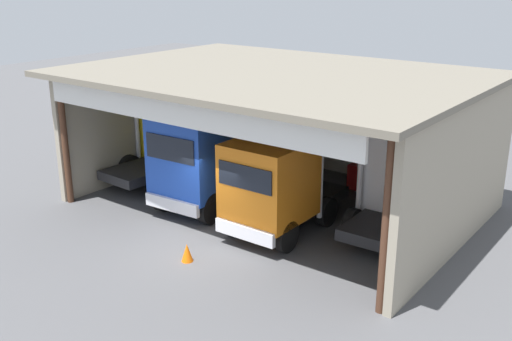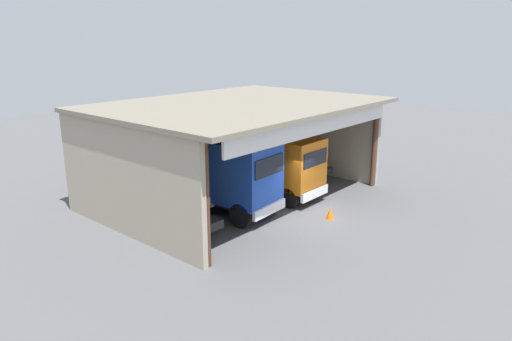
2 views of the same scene
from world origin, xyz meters
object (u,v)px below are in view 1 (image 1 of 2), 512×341
Objects in this scene: truck_yellow_center_left_bay at (177,132)px; truck_blue_center_bay at (200,160)px; truck_orange_right_bay at (274,186)px; tool_cart at (361,177)px; truck_white_yard_outside at (403,181)px; oil_drum at (443,195)px; traffic_cone at (187,253)px.

truck_yellow_center_left_bay is 0.93× the size of truck_blue_center_bay.
truck_blue_center_bay reaches higher than truck_orange_right_bay.
truck_white_yard_outside is at bearing -44.18° from tool_cart.
tool_cart is (3.60, 5.42, -1.38)m from truck_blue_center_bay.
truck_orange_right_bay is 1.20× the size of truck_white_yard_outside.
truck_white_yard_outside reaches higher than tool_cart.
tool_cart is at bearing -177.78° from oil_drum.
tool_cart is 1.79× the size of traffic_cone.
oil_drum is at bearing 21.00° from truck_yellow_center_left_bay.
truck_orange_right_bay reaches higher than oil_drum.
truck_yellow_center_left_bay is at bearing -19.76° from truck_orange_right_bay.
truck_yellow_center_left_bay reaches higher than truck_blue_center_bay.
truck_yellow_center_left_bay is 9.81m from truck_white_yard_outside.
truck_orange_right_bay is (3.38, -0.17, -0.17)m from truck_blue_center_bay.
truck_blue_center_bay reaches higher than traffic_cone.
traffic_cone is (-4.47, -8.86, -0.18)m from oil_drum.
truck_white_yard_outside is 7.32m from traffic_cone.
tool_cart is at bearing 82.35° from traffic_cone.
truck_yellow_center_left_bay is 8.97× the size of traffic_cone.
truck_white_yard_outside reaches higher than truck_orange_right_bay.
oil_drum is at bearing -121.99° from truck_orange_right_bay.
truck_blue_center_bay is 1.06× the size of truck_orange_right_bay.
truck_blue_center_bay is at bearing -141.14° from oil_drum.
truck_yellow_center_left_bay is 5.41× the size of oil_drum.
truck_white_yard_outside is at bearing -162.37° from truck_blue_center_bay.
truck_yellow_center_left_bay is 1.18× the size of truck_white_yard_outside.
truck_blue_center_bay is 6.65m from tool_cart.
truck_yellow_center_left_bay is 7.71m from tool_cart.
truck_blue_center_bay is at bearing 126.23° from traffic_cone.
truck_blue_center_bay is at bearing -160.57° from truck_white_yard_outside.
truck_orange_right_bay is at bearing 173.70° from truck_blue_center_bay.
truck_white_yard_outside is 4.27× the size of tool_cart.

